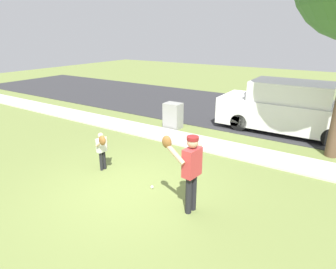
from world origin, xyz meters
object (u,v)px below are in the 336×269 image
utility_cabinet (173,116)px  parked_van_white (289,109)px  baseball (152,187)px  person_adult (190,166)px  person_child (102,146)px

utility_cabinet → parked_van_white: parked_van_white is taller
baseball → parked_van_white: bearing=73.5°
baseball → parked_van_white: parked_van_white is taller
person_adult → utility_cabinet: (-3.19, 4.50, -0.54)m
utility_cabinet → parked_van_white: bearing=27.0°
person_child → baseball: person_child is taller
parked_van_white → baseball: bearing=73.5°
parked_van_white → person_adult: bearing=84.2°
person_adult → person_child: 2.86m
parked_van_white → person_child: bearing=60.3°
person_child → baseball: size_ratio=14.87×
person_adult → parked_van_white: size_ratio=0.33×
person_adult → person_child: bearing=0.4°
person_child → utility_cabinet: (-0.37, 4.14, -0.21)m
person_adult → person_child: (-2.82, 0.36, -0.34)m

